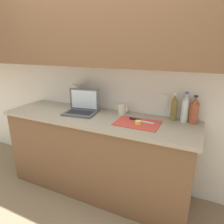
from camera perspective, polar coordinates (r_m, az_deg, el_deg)
name	(u,v)px	position (r m, az deg, el deg)	size (l,w,h in m)	color
ground_plane	(98,187)	(2.59, -3.96, -20.55)	(12.00, 12.00, 0.00)	#847056
wall_back	(106,53)	(2.24, -1.76, 16.59)	(5.20, 0.38, 2.60)	white
counter_unit	(96,152)	(2.34, -4.63, -11.42)	(2.12, 0.62, 0.91)	brown
laptop	(82,107)	(2.27, -8.65, 1.28)	(0.38, 0.29, 0.26)	#515156
cutting_board	(137,123)	(1.96, 7.26, -3.16)	(0.42, 0.30, 0.01)	#D1473D
knife	(137,120)	(2.01, 7.29, -2.21)	(0.26, 0.05, 0.02)	silver
lemon_half_cut	(138,122)	(1.93, 7.44, -2.91)	(0.06, 0.06, 0.03)	yellow
bottle_green_soda	(174,108)	(2.09, 17.30, 1.11)	(0.06, 0.06, 0.28)	olive
bottle_oil_tall	(185,108)	(2.07, 20.16, 0.99)	(0.07, 0.07, 0.30)	silver
bottle_water_clear	(194,111)	(2.07, 22.42, 0.36)	(0.08, 0.08, 0.28)	#A34C2D
measuring_cup	(122,109)	(2.22, 2.92, 0.85)	(0.11, 0.09, 0.10)	silver
paper_towel_roll	(76,96)	(2.50, -10.13, 4.58)	(0.11, 0.11, 0.27)	white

